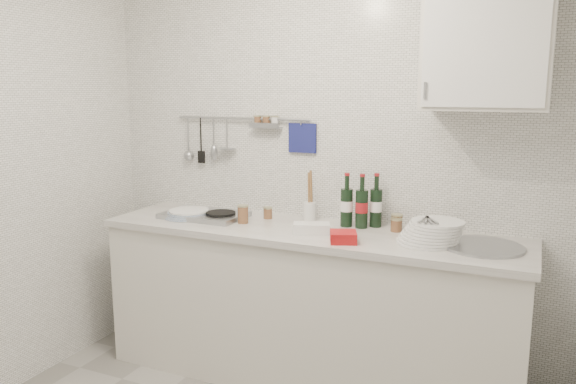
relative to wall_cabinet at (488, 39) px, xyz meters
The scene contains 14 objects.
back_wall 1.15m from the wall_cabinet, 168.67° to the left, with size 3.00×0.02×2.50m, color silver.
counter 1.76m from the wall_cabinet, behind, with size 2.44×0.64×0.96m.
wall_rail 1.59m from the wall_cabinet, behind, with size 0.98×0.09×0.34m.
wall_cabinet is the anchor object (origin of this frame).
plate_stack_hob 1.98m from the wall_cabinet, behind, with size 0.27×0.27×0.05m.
plate_stack_sink 1.00m from the wall_cabinet, 147.64° to the right, with size 0.34×0.33×0.12m.
wine_bottles 1.08m from the wall_cabinet, behind, with size 0.23×0.14×0.31m.
butter_dish 1.32m from the wall_cabinet, 165.43° to the right, with size 0.20×0.10×0.06m, color white.
strawberry_punnet 1.22m from the wall_cabinet, 153.63° to the right, with size 0.14×0.14×0.06m, color red.
utensil_crock 1.37m from the wall_cabinet, behind, with size 0.08×0.08×0.31m.
jar_a 1.58m from the wall_cabinet, behind, with size 0.06×0.06×0.07m.
jar_b 1.08m from the wall_cabinet, behind, with size 0.07×0.07×0.09m.
jar_c 1.08m from the wall_cabinet, behind, with size 0.07×0.07×0.08m.
jar_d 1.64m from the wall_cabinet, behind, with size 0.07×0.07×0.11m.
Camera 1 is at (1.18, -1.78, 1.71)m, focal length 35.00 mm.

